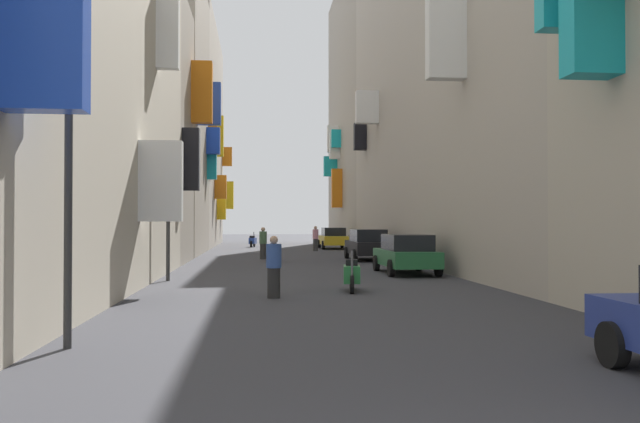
% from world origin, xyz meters
% --- Properties ---
extents(ground_plane, '(140.00, 140.00, 0.00)m').
position_xyz_m(ground_plane, '(0.00, 30.00, 0.00)').
color(ground_plane, '#38383D').
extents(building_left_mid_a, '(7.01, 5.97, 12.18)m').
position_xyz_m(building_left_mid_a, '(-7.98, 28.72, 6.09)').
color(building_left_mid_a, '#9E9384').
rests_on(building_left_mid_a, ground).
extents(building_left_mid_c, '(7.26, 10.35, 16.29)m').
position_xyz_m(building_left_mid_c, '(-7.99, 37.25, 8.14)').
color(building_left_mid_c, '#9E9384').
rests_on(building_left_mid_c, ground).
extents(building_left_far, '(7.06, 17.58, 17.36)m').
position_xyz_m(building_left_far, '(-7.99, 51.22, 8.67)').
color(building_left_far, '#B2A899').
rests_on(building_left_far, ground).
extents(building_right_mid_b, '(7.26, 29.93, 18.93)m').
position_xyz_m(building_right_mid_b, '(8.00, 27.31, 9.47)').
color(building_right_mid_b, '#B2A899').
rests_on(building_right_mid_b, ground).
extents(building_right_mid_c, '(7.13, 17.72, 21.88)m').
position_xyz_m(building_right_mid_c, '(7.99, 51.14, 10.93)').
color(building_right_mid_c, '#9E9384').
rests_on(building_right_mid_c, ground).
extents(parked_car_green, '(1.84, 4.27, 1.43)m').
position_xyz_m(parked_car_green, '(3.62, 21.10, 0.75)').
color(parked_car_green, '#236638').
rests_on(parked_car_green, ground).
extents(parked_car_yellow, '(1.84, 4.39, 1.49)m').
position_xyz_m(parked_car_yellow, '(3.56, 43.75, 0.78)').
color(parked_car_yellow, gold).
rests_on(parked_car_yellow, ground).
extents(parked_car_black, '(1.86, 4.45, 1.52)m').
position_xyz_m(parked_car_black, '(3.66, 29.77, 0.79)').
color(parked_car_black, black).
rests_on(parked_car_black, ground).
extents(scooter_orange, '(0.46, 1.96, 1.13)m').
position_xyz_m(scooter_orange, '(-0.99, 29.11, 0.46)').
color(scooter_orange, orange).
rests_on(scooter_orange, ground).
extents(scooter_blue, '(0.62, 1.82, 1.13)m').
position_xyz_m(scooter_blue, '(-2.11, 47.62, 0.46)').
color(scooter_blue, '#2D4CAD').
rests_on(scooter_blue, ground).
extents(scooter_green, '(0.58, 1.84, 1.13)m').
position_xyz_m(scooter_green, '(0.79, 15.31, 0.46)').
color(scooter_green, '#287F3D').
rests_on(scooter_green, ground).
extents(pedestrian_crossing, '(0.51, 0.51, 1.62)m').
position_xyz_m(pedestrian_crossing, '(-1.47, 31.07, 0.80)').
color(pedestrian_crossing, '#353535').
rests_on(pedestrian_crossing, ground).
extents(pedestrian_near_left, '(0.47, 0.47, 1.54)m').
position_xyz_m(pedestrian_near_left, '(-1.37, 13.85, 0.76)').
color(pedestrian_near_left, '#272727').
rests_on(pedestrian_near_left, ground).
extents(pedestrian_near_right, '(0.54, 0.54, 1.62)m').
position_xyz_m(pedestrian_near_right, '(2.01, 40.33, 0.80)').
color(pedestrian_near_right, '#373737').
rests_on(pedestrian_near_right, ground).
extents(traffic_light_near_corner, '(0.26, 0.34, 4.49)m').
position_xyz_m(traffic_light_near_corner, '(-4.58, 7.61, 3.05)').
color(traffic_light_near_corner, '#2D2D2D').
rests_on(traffic_light_near_corner, ground).
extents(traffic_light_far_corner, '(0.26, 0.34, 4.21)m').
position_xyz_m(traffic_light_far_corner, '(-4.62, 18.98, 2.87)').
color(traffic_light_far_corner, '#2D2D2D').
rests_on(traffic_light_far_corner, ground).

